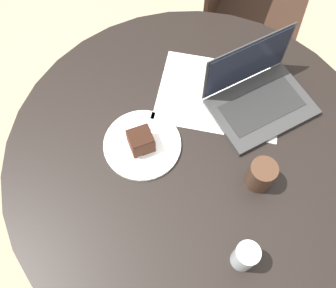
% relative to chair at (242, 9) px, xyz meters
% --- Properties ---
extents(ground_plane, '(12.00, 12.00, 0.00)m').
position_rel_chair_xyz_m(ground_plane, '(-0.03, -0.91, -0.50)').
color(ground_plane, gray).
extents(dining_table, '(1.21, 1.21, 0.76)m').
position_rel_chair_xyz_m(dining_table, '(-0.03, -0.91, 0.11)').
color(dining_table, black).
rests_on(dining_table, ground_plane).
extents(chair, '(0.47, 0.47, 0.97)m').
position_rel_chair_xyz_m(chair, '(0.00, 0.00, 0.00)').
color(chair, black).
rests_on(chair, ground_plane).
extents(paper_document, '(0.43, 0.32, 0.00)m').
position_rel_chair_xyz_m(paper_document, '(-0.00, -0.67, 0.26)').
color(paper_document, white).
rests_on(paper_document, dining_table).
extents(plate, '(0.25, 0.25, 0.01)m').
position_rel_chair_xyz_m(plate, '(-0.20, -0.92, 0.26)').
color(plate, white).
rests_on(plate, dining_table).
extents(cake_slice, '(0.10, 0.10, 0.07)m').
position_rel_chair_xyz_m(cake_slice, '(-0.20, -0.93, 0.30)').
color(cake_slice, '#472619').
rests_on(cake_slice, plate).
extents(fork, '(0.03, 0.17, 0.00)m').
position_rel_chair_xyz_m(fork, '(-0.20, -0.87, 0.27)').
color(fork, silver).
rests_on(fork, plate).
extents(coffee_glass, '(0.08, 0.08, 0.10)m').
position_rel_chair_xyz_m(coffee_glass, '(0.18, -0.95, 0.31)').
color(coffee_glass, '#3D2619').
rests_on(coffee_glass, dining_table).
extents(water_glass, '(0.07, 0.07, 0.11)m').
position_rel_chair_xyz_m(water_glass, '(0.17, -1.19, 0.31)').
color(water_glass, silver).
rests_on(water_glass, dining_table).
extents(laptop, '(0.40, 0.39, 0.21)m').
position_rel_chair_xyz_m(laptop, '(0.13, -0.67, 0.29)').
color(laptop, '#2D2D2D').
rests_on(laptop, dining_table).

